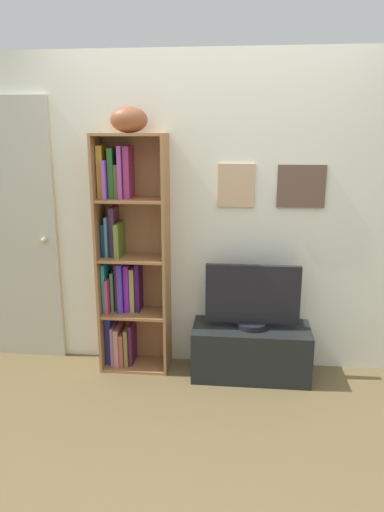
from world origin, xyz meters
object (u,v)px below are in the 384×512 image
object	(u,v)px
bookshelf	(126,260)
football	(129,120)
television	(253,297)
tv_stand	(251,351)
door	(10,233)

from	to	relation	value
bookshelf	football	xyz separation A→B (m)	(0.06, -0.03, 1.00)
television	bookshelf	bearing A→B (deg)	174.78
tv_stand	bookshelf	bearing A→B (deg)	174.72
football	tv_stand	bearing A→B (deg)	-3.54
television	door	world-z (taller)	door
football	television	xyz separation A→B (m)	(0.87, -0.05, -1.23)
tv_stand	television	xyz separation A→B (m)	(0.00, 0.00, 0.42)
bookshelf	television	bearing A→B (deg)	-5.22
football	door	world-z (taller)	door
tv_stand	door	xyz separation A→B (m)	(-1.87, 0.17, 0.82)
bookshelf	television	size ratio (longest dim) A/B	2.60
football	television	bearing A→B (deg)	-3.47
tv_stand	television	size ratio (longest dim) A/B	1.27
football	door	distance (m)	1.30
bookshelf	door	size ratio (longest dim) A/B	0.87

